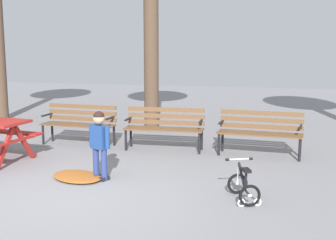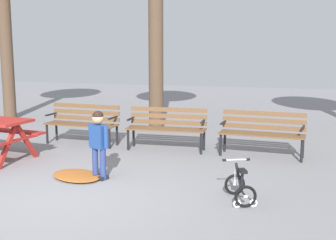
{
  "view_description": "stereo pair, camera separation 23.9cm",
  "coord_description": "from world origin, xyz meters",
  "px_view_note": "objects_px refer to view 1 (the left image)",
  "views": [
    {
      "loc": [
        2.8,
        -5.3,
        2.07
      ],
      "look_at": [
        1.01,
        1.84,
        0.85
      ],
      "focal_mm": 47.02,
      "sensor_mm": 36.0,
      "label": 1
    },
    {
      "loc": [
        3.04,
        -5.24,
        2.07
      ],
      "look_at": [
        1.01,
        1.84,
        0.85
      ],
      "focal_mm": 47.02,
      "sensor_mm": 36.0,
      "label": 2
    }
  ],
  "objects_px": {
    "park_bench_far_left": "(80,121)",
    "kids_bicycle": "(244,186)",
    "park_bench_right": "(260,129)",
    "child_standing": "(99,140)",
    "park_bench_left": "(165,125)"
  },
  "relations": [
    {
      "from": "kids_bicycle",
      "to": "park_bench_far_left",
      "type": "bearing_deg",
      "value": 143.85
    },
    {
      "from": "kids_bicycle",
      "to": "park_bench_left",
      "type": "bearing_deg",
      "value": 124.02
    },
    {
      "from": "park_bench_far_left",
      "to": "park_bench_right",
      "type": "xyz_separation_m",
      "value": [
        3.8,
        -0.05,
        0.0
      ]
    },
    {
      "from": "park_bench_far_left",
      "to": "park_bench_right",
      "type": "relative_size",
      "value": 1.0
    },
    {
      "from": "park_bench_far_left",
      "to": "kids_bicycle",
      "type": "bearing_deg",
      "value": -36.15
    },
    {
      "from": "park_bench_right",
      "to": "park_bench_left",
      "type": "bearing_deg",
      "value": 179.21
    },
    {
      "from": "child_standing",
      "to": "kids_bicycle",
      "type": "xyz_separation_m",
      "value": [
        2.27,
        -0.41,
        -0.45
      ]
    },
    {
      "from": "park_bench_far_left",
      "to": "kids_bicycle",
      "type": "xyz_separation_m",
      "value": [
        3.7,
        -2.7,
        -0.31
      ]
    },
    {
      "from": "park_bench_right",
      "to": "child_standing",
      "type": "distance_m",
      "value": 3.27
    },
    {
      "from": "park_bench_far_left",
      "to": "park_bench_left",
      "type": "height_order",
      "value": "same"
    },
    {
      "from": "park_bench_right",
      "to": "kids_bicycle",
      "type": "bearing_deg",
      "value": -92.2
    },
    {
      "from": "child_standing",
      "to": "park_bench_left",
      "type": "bearing_deg",
      "value": 78.42
    },
    {
      "from": "child_standing",
      "to": "kids_bicycle",
      "type": "height_order",
      "value": "child_standing"
    },
    {
      "from": "kids_bicycle",
      "to": "child_standing",
      "type": "bearing_deg",
      "value": 169.73
    },
    {
      "from": "park_bench_left",
      "to": "child_standing",
      "type": "height_order",
      "value": "child_standing"
    }
  ]
}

